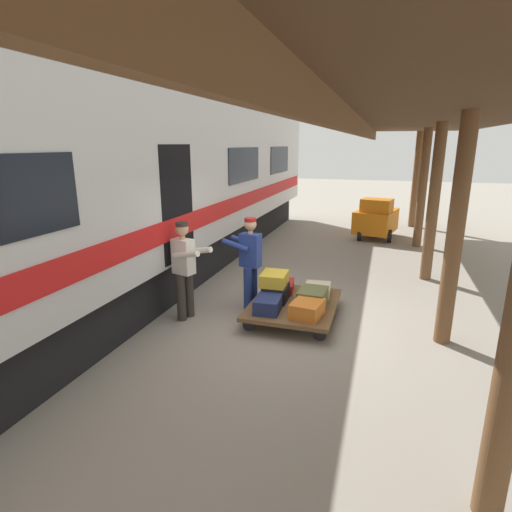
{
  "coord_description": "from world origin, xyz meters",
  "views": [
    {
      "loc": [
        -1.34,
        6.4,
        2.96
      ],
      "look_at": [
        0.64,
        0.09,
        1.15
      ],
      "focal_mm": 28.85,
      "sensor_mm": 36.0,
      "label": 1
    }
  ],
  "objects": [
    {
      "name": "ground_plane",
      "position": [
        0.0,
        0.0,
        0.0
      ],
      "size": [
        60.0,
        60.0,
        0.0
      ],
      "primitive_type": "plane",
      "color": "gray"
    },
    {
      "name": "platform_canopy",
      "position": [
        -2.28,
        0.0,
        3.27
      ],
      "size": [
        3.2,
        20.06,
        3.56
      ],
      "color": "brown",
      "rests_on": "ground_plane"
    },
    {
      "name": "train_car",
      "position": [
        3.6,
        0.0,
        2.06
      ],
      "size": [
        3.02,
        20.48,
        4.0
      ],
      "color": "silver",
      "rests_on": "ground_plane"
    },
    {
      "name": "luggage_cart",
      "position": [
        0.04,
        -0.21,
        0.24
      ],
      "size": [
        1.45,
        1.87,
        0.28
      ],
      "color": "brown",
      "rests_on": "ground_plane"
    },
    {
      "name": "suitcase_cream_canvas",
      "position": [
        -0.28,
        -0.72,
        0.37
      ],
      "size": [
        0.5,
        0.6,
        0.18
      ],
      "primitive_type": "cube",
      "rotation": [
        0.0,
        0.0,
        0.08
      ],
      "color": "beige",
      "rests_on": "luggage_cart"
    },
    {
      "name": "suitcase_olive_duffel",
      "position": [
        -0.28,
        -0.21,
        0.42
      ],
      "size": [
        0.47,
        0.59,
        0.27
      ],
      "primitive_type": "cube",
      "rotation": [
        0.0,
        0.0,
        -0.04
      ],
      "color": "brown",
      "rests_on": "luggage_cart"
    },
    {
      "name": "suitcase_black_hardshell",
      "position": [
        0.37,
        -0.21,
        0.42
      ],
      "size": [
        0.43,
        0.5,
        0.28
      ],
      "primitive_type": "cube",
      "rotation": [
        0.0,
        0.0,
        0.03
      ],
      "color": "black",
      "rests_on": "luggage_cart"
    },
    {
      "name": "suitcase_orange_carryall",
      "position": [
        -0.28,
        0.3,
        0.4
      ],
      "size": [
        0.52,
        0.61,
        0.24
      ],
      "primitive_type": "cube",
      "rotation": [
        0.0,
        0.0,
        -0.14
      ],
      "color": "#CC6B23",
      "rests_on": "luggage_cart"
    },
    {
      "name": "suitcase_navy_fabric",
      "position": [
        0.37,
        0.3,
        0.4
      ],
      "size": [
        0.44,
        0.56,
        0.24
      ],
      "primitive_type": "cube",
      "rotation": [
        0.0,
        0.0,
        0.06
      ],
      "color": "navy",
      "rests_on": "luggage_cart"
    },
    {
      "name": "suitcase_red_plastic",
      "position": [
        0.37,
        -0.72,
        0.37
      ],
      "size": [
        0.46,
        0.62,
        0.19
      ],
      "primitive_type": "cube",
      "rotation": [
        0.0,
        0.0,
        0.14
      ],
      "color": "#AD231E",
      "rests_on": "luggage_cart"
    },
    {
      "name": "suitcase_yellow_case",
      "position": [
        0.41,
        -0.23,
        0.67
      ],
      "size": [
        0.45,
        0.56,
        0.22
      ],
      "primitive_type": "cube",
      "rotation": [
        0.0,
        0.0,
        0.04
      ],
      "color": "gold",
      "rests_on": "suitcase_black_hardshell"
    },
    {
      "name": "porter_in_overalls",
      "position": [
        0.91,
        -0.37,
        0.93
      ],
      "size": [
        0.71,
        0.5,
        1.7
      ],
      "color": "navy",
      "rests_on": "ground_plane"
    },
    {
      "name": "porter_by_door",
      "position": [
        1.82,
        0.39,
        0.93
      ],
      "size": [
        0.73,
        0.55,
        1.7
      ],
      "color": "#332D28",
      "rests_on": "ground_plane"
    },
    {
      "name": "baggage_tug",
      "position": [
        -1.11,
        -7.23,
        0.63
      ],
      "size": [
        1.43,
        1.89,
        1.3
      ],
      "color": "orange",
      "rests_on": "ground_plane"
    }
  ]
}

